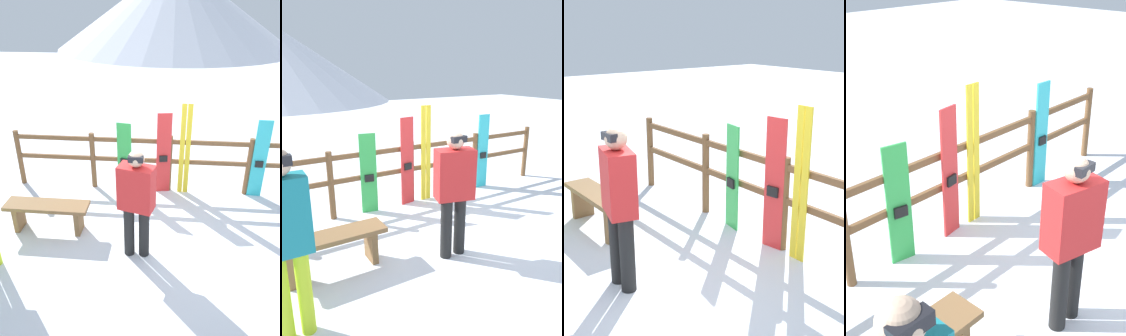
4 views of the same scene
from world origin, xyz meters
The scene contains 7 objects.
ground_plane centered at (0.00, 0.00, 0.00)m, with size 40.00×40.00×0.00m, color white.
fence centered at (0.00, 1.61, 0.68)m, with size 5.97×0.10×1.13m.
person_red centered at (-0.43, -0.27, 0.95)m, with size 0.52×0.37×1.65m.
snowboard_green centered at (-0.85, 1.55, 0.68)m, with size 0.27×0.09×1.37m.
snowboard_red centered at (-0.11, 1.55, 0.78)m, with size 0.27×0.08×1.57m.
ski_pair_yellow centered at (0.27, 1.55, 0.88)m, with size 0.19×0.02×1.75m.
snowboard_cyan centered at (1.63, 1.55, 0.75)m, with size 0.25×0.06×1.50m.
Camera 4 is at (-3.33, -1.97, 3.13)m, focal length 50.00 mm.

